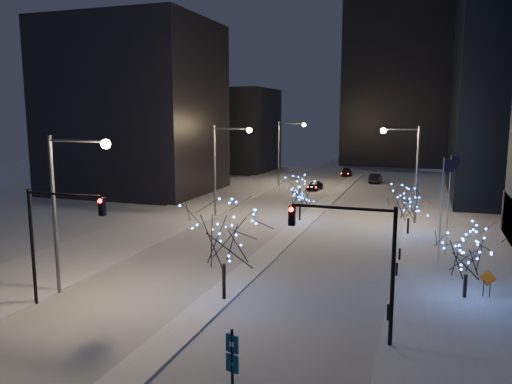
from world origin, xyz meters
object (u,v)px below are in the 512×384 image
at_px(traffic_signal_east, 360,251).
at_px(holiday_tree_plaza_near, 467,252).
at_px(holiday_tree_median_near, 223,231).
at_px(car_near, 315,185).
at_px(holiday_tree_plaza_far, 409,204).
at_px(car_far, 346,172).
at_px(wayfinding_sign, 232,359).
at_px(street_lamp_w_near, 67,193).
at_px(street_lamp_w_mid, 224,158).
at_px(street_lamp_w_far, 285,145).
at_px(holiday_tree_median_far, 300,192).
at_px(construction_sign, 487,281).
at_px(street_lamp_east, 408,162).
at_px(traffic_signal_west, 53,229).
at_px(car_mid, 375,178).

relative_size(traffic_signal_east, holiday_tree_plaza_near, 1.46).
height_order(holiday_tree_median_near, holiday_tree_plaza_near, holiday_tree_median_near).
xyz_separation_m(car_near, holiday_tree_median_near, (4.13, -45.44, 3.68)).
relative_size(traffic_signal_east, holiday_tree_plaza_far, 1.56).
relative_size(car_far, wayfinding_sign, 1.45).
xyz_separation_m(street_lamp_w_near, street_lamp_w_mid, (0.00, 25.00, 0.00)).
relative_size(street_lamp_w_near, street_lamp_w_far, 1.00).
height_order(holiday_tree_median_near, holiday_tree_plaza_far, holiday_tree_median_near).
xyz_separation_m(street_lamp_w_mid, holiday_tree_median_far, (8.44, 0.42, -3.29)).
bearing_deg(car_near, street_lamp_w_far, 163.07).
bearing_deg(construction_sign, holiday_tree_plaza_far, 129.54).
distance_m(street_lamp_w_far, street_lamp_east, 29.08).
xyz_separation_m(traffic_signal_west, holiday_tree_plaza_far, (18.94, 24.99, -1.80)).
relative_size(street_lamp_w_far, wayfinding_sign, 3.17).
distance_m(traffic_signal_east, holiday_tree_plaza_far, 24.11).
height_order(street_lamp_w_far, traffic_signal_west, street_lamp_w_far).
bearing_deg(car_near, holiday_tree_median_near, -76.51).
xyz_separation_m(car_near, wayfinding_sign, (8.63, -55.50, 1.26)).
relative_size(traffic_signal_west, holiday_tree_plaza_near, 1.46).
relative_size(street_lamp_east, holiday_tree_median_near, 1.51).
xyz_separation_m(traffic_signal_west, holiday_tree_median_far, (7.94, 27.42, -1.55)).
relative_size(street_lamp_w_far, street_lamp_east, 1.00).
relative_size(traffic_signal_east, holiday_tree_median_far, 1.50).
xyz_separation_m(traffic_signal_east, holiday_tree_plaza_far, (1.56, 23.99, -1.80)).
distance_m(car_far, holiday_tree_median_near, 63.79).
relative_size(street_lamp_w_mid, traffic_signal_west, 1.43).
bearing_deg(car_mid, holiday_tree_plaza_far, 103.03).
bearing_deg(car_far, car_near, -102.92).
height_order(holiday_tree_plaza_far, wayfinding_sign, holiday_tree_plaza_far).
bearing_deg(street_lamp_east, traffic_signal_west, -121.69).
bearing_deg(street_lamp_w_mid, street_lamp_w_far, 90.00).
xyz_separation_m(street_lamp_w_far, traffic_signal_west, (0.50, -52.00, -1.74)).
relative_size(street_lamp_w_far, car_far, 2.18).
distance_m(street_lamp_w_far, holiday_tree_median_near, 48.91).
distance_m(street_lamp_east, traffic_signal_east, 29.08).
distance_m(holiday_tree_median_far, holiday_tree_plaza_far, 11.27).
relative_size(street_lamp_w_near, wayfinding_sign, 3.17).
xyz_separation_m(car_far, holiday_tree_median_far, (1.18, -40.29, 2.54)).
relative_size(traffic_signal_east, car_far, 1.53).
bearing_deg(car_far, street_lamp_east, -79.47).
xyz_separation_m(holiday_tree_median_near, holiday_tree_median_far, (-1.00, 23.36, -1.15)).
bearing_deg(holiday_tree_plaza_near, wayfinding_sign, -121.99).
distance_m(traffic_signal_east, holiday_tree_plaza_near, 9.88).
relative_size(street_lamp_w_mid, street_lamp_w_far, 1.00).
xyz_separation_m(street_lamp_w_near, car_near, (5.30, 47.50, -5.83)).
distance_m(traffic_signal_east, holiday_tree_median_far, 28.10).
relative_size(holiday_tree_plaza_near, construction_sign, 2.79).
height_order(traffic_signal_west, holiday_tree_median_near, traffic_signal_west).
bearing_deg(street_lamp_w_far, car_near, -25.22).
bearing_deg(holiday_tree_median_far, holiday_tree_plaza_far, -12.49).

